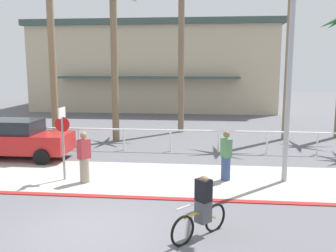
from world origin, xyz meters
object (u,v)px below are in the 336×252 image
stop_sign_bike_lane (63,133)px  pedestrian_1 (226,158)px  car_red_1 (17,139)px  pedestrian_0 (84,159)px  palm_tree_4 (291,12)px  palm_tree_2 (113,27)px  palm_tree_1 (51,27)px  cyclist_yellow_0 (202,208)px  streetlight_curb (292,56)px  palm_tree_3 (181,22)px

stop_sign_bike_lane → pedestrian_1: (5.62, 0.52, -0.86)m
car_red_1 → pedestrian_1: pedestrian_1 is taller
car_red_1 → pedestrian_0: size_ratio=2.48×
stop_sign_bike_lane → car_red_1: size_ratio=0.58×
car_red_1 → palm_tree_4: bearing=24.8°
palm_tree_2 → palm_tree_4: palm_tree_4 is taller
palm_tree_1 → cyclist_yellow_0: (7.90, -10.53, -5.20)m
palm_tree_1 → cyclist_yellow_0: palm_tree_1 is taller
streetlight_curb → cyclist_yellow_0: bearing=-122.9°
palm_tree_3 → palm_tree_2: bearing=-136.4°
streetlight_curb → palm_tree_3: size_ratio=0.84×
pedestrian_1 → palm_tree_2: bearing=130.5°
streetlight_curb → car_red_1: streetlight_curb is taller
palm_tree_2 → palm_tree_3: bearing=43.6°
palm_tree_2 → palm_tree_1: bearing=-174.4°
palm_tree_1 → palm_tree_4: palm_tree_4 is taller
palm_tree_3 → pedestrian_1: 11.26m
palm_tree_1 → pedestrian_1: bearing=-35.2°
cyclist_yellow_0 → pedestrian_1: (0.77, 4.43, 0.12)m
streetlight_curb → palm_tree_1: size_ratio=0.91×
palm_tree_1 → car_red_1: size_ratio=1.88×
palm_tree_2 → car_red_1: palm_tree_2 is taller
palm_tree_2 → pedestrian_1: palm_tree_2 is taller
streetlight_curb → palm_tree_4: bearing=79.0°
palm_tree_4 → cyclist_yellow_0: 14.38m
palm_tree_1 → palm_tree_4: size_ratio=0.90×
palm_tree_4 → cyclist_yellow_0: (-4.34, -12.32, -6.00)m
palm_tree_1 → cyclist_yellow_0: bearing=-53.1°
stop_sign_bike_lane → palm_tree_2: 8.12m
cyclist_yellow_0 → pedestrian_1: 4.49m
palm_tree_2 → car_red_1: size_ratio=1.80×
palm_tree_4 → car_red_1: size_ratio=2.09×
stop_sign_bike_lane → car_red_1: bearing=138.9°
streetlight_curb → palm_tree_3: (-4.26, 9.63, 2.16)m
palm_tree_3 → cyclist_yellow_0: bearing=-83.9°
streetlight_curb → pedestrian_0: size_ratio=4.22×
palm_tree_4 → cyclist_yellow_0: bearing=-109.4°
cyclist_yellow_0 → pedestrian_1: size_ratio=0.85×
streetlight_curb → palm_tree_1: 12.47m
streetlight_curb → palm_tree_2: size_ratio=0.95×
palm_tree_4 → car_red_1: palm_tree_4 is taller
palm_tree_3 → palm_tree_4: size_ratio=0.97×
palm_tree_3 → cyclist_yellow_0: (1.48, -13.92, -5.74)m
palm_tree_4 → pedestrian_1: (-3.58, -7.90, -5.87)m
palm_tree_4 → pedestrian_1: bearing=-114.4°
palm_tree_1 → pedestrian_0: 9.36m
stop_sign_bike_lane → cyclist_yellow_0: stop_sign_bike_lane is taller
streetlight_curb → pedestrian_1: (-2.01, 0.13, -3.46)m
stop_sign_bike_lane → car_red_1: (-3.12, 2.73, -0.81)m
palm_tree_1 → palm_tree_4: (12.24, 1.80, 0.80)m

